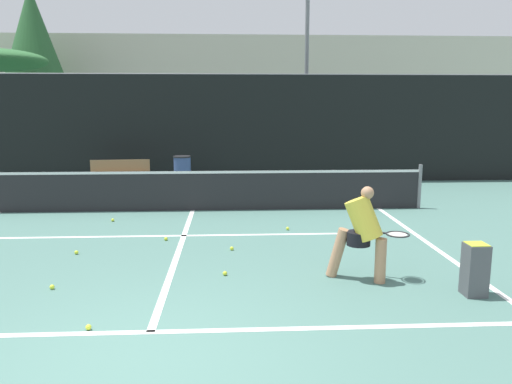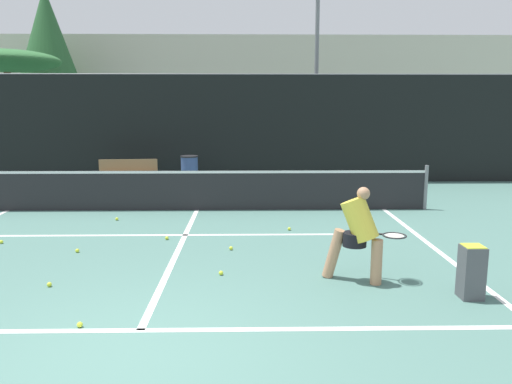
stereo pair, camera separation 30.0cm
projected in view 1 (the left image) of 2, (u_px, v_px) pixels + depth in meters
ground_plane at (142, 358)px, 4.99m from camera, size 100.00×100.00×0.00m
court_baseline_near at (150, 332)px, 5.56m from camera, size 11.00×0.10×0.01m
court_service_line at (184, 236)px, 9.63m from camera, size 8.25×0.10×0.01m
court_center_mark at (179, 249)px, 8.74m from camera, size 0.10×6.47×0.01m
court_sideline_right at (431, 245)px, 8.97m from camera, size 0.10×7.47×0.01m
net at (192, 189)px, 11.83m from camera, size 11.09×0.09×1.07m
fence_back at (201, 129)px, 15.89m from camera, size 24.00×0.06×3.45m
player_practicing at (362, 231)px, 7.09m from camera, size 1.25×0.53×1.38m
tennis_ball_scattered_0 at (288, 229)px, 10.05m from camera, size 0.07×0.07×0.07m
tennis_ball_scattered_1 at (232, 248)px, 8.67m from camera, size 0.07×0.07×0.07m
tennis_ball_scattered_2 at (52, 287)px, 6.84m from camera, size 0.07×0.07×0.07m
tennis_ball_scattered_3 at (76, 252)px, 8.44m from camera, size 0.07×0.07×0.07m
tennis_ball_scattered_4 at (88, 327)px, 5.61m from camera, size 0.07×0.07×0.07m
tennis_ball_scattered_5 at (166, 239)px, 9.29m from camera, size 0.07×0.07×0.07m
tennis_ball_scattered_6 at (225, 273)px, 7.39m from camera, size 0.07×0.07×0.07m
tennis_ball_scattered_7 at (113, 220)px, 10.79m from camera, size 0.07×0.07×0.07m
tennis_ball_scattered_10 at (353, 240)px, 9.17m from camera, size 0.07×0.07×0.07m
ball_hopper at (475, 268)px, 6.58m from camera, size 0.28×0.28×0.71m
courtside_bench at (120, 173)px, 14.91m from camera, size 1.76×0.52×0.86m
trash_bin at (182, 172)px, 14.90m from camera, size 0.53×0.53×0.99m
parked_car at (126, 155)px, 18.72m from camera, size 1.77×4.43×1.47m
floodlight_mast at (307, 36)px, 19.21m from camera, size 1.10×0.24×7.97m
tree_mid at (33, 37)px, 23.50m from camera, size 2.99×2.99×7.99m
building_far at (213, 94)px, 27.60m from camera, size 36.00×2.40×6.09m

